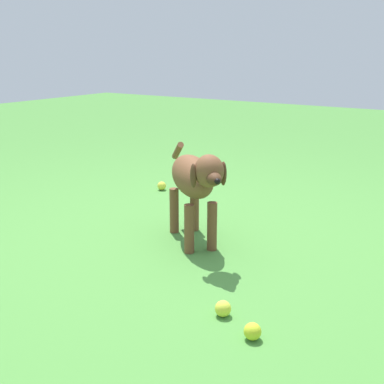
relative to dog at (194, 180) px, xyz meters
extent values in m
plane|color=#478438|center=(-0.08, -0.02, -0.36)|extent=(14.00, 14.00, 0.00)
ellipsoid|color=brown|center=(-0.04, 0.03, 0.01)|extent=(0.50, 0.46, 0.22)
cylinder|color=brown|center=(0.12, -0.03, -0.23)|extent=(0.05, 0.05, 0.26)
cylinder|color=brown|center=(0.05, -0.12, -0.23)|extent=(0.05, 0.05, 0.26)
cylinder|color=brown|center=(-0.12, 0.18, -0.23)|extent=(0.05, 0.05, 0.26)
cylinder|color=brown|center=(-0.20, 0.09, -0.23)|extent=(0.05, 0.05, 0.26)
ellipsoid|color=brown|center=(0.19, -0.16, 0.11)|extent=(0.22, 0.21, 0.16)
ellipsoid|color=#472B19|center=(0.24, -0.21, 0.09)|extent=(0.13, 0.13, 0.06)
sphere|color=black|center=(0.28, -0.24, 0.09)|extent=(0.03, 0.03, 0.03)
ellipsoid|color=#472B19|center=(0.23, -0.10, 0.09)|extent=(0.06, 0.06, 0.12)
ellipsoid|color=#472B19|center=(0.13, -0.21, 0.09)|extent=(0.06, 0.06, 0.12)
cylinder|color=brown|center=(-0.27, 0.23, 0.09)|extent=(0.15, 0.13, 0.13)
sphere|color=#C3D22C|center=(0.69, -0.67, -0.33)|extent=(0.07, 0.07, 0.07)
sphere|color=#D4D73D|center=(0.52, -0.59, -0.33)|extent=(0.07, 0.07, 0.07)
sphere|color=#D7D43E|center=(-0.80, 0.77, -0.33)|extent=(0.07, 0.07, 0.07)
camera|label=1|loc=(1.40, -2.15, 0.67)|focal=46.79mm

